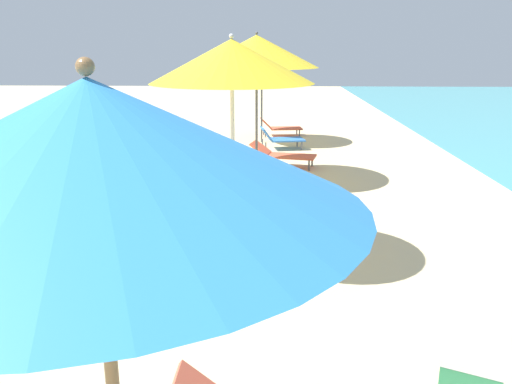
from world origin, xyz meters
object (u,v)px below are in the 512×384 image
object	(u,v)px
umbrella_second	(92,147)
lounger_fourth_shoreside	(282,154)
umbrella_third	(232,62)
cooler_box	(471,379)
lounger_third_shoreside	(278,214)
lounger_farthest_shoreside	(280,127)
umbrella_farthest	(262,55)
lounger_farthest_inland	(281,138)
umbrella_fourth	(257,51)

from	to	relation	value
umbrella_second	lounger_fourth_shoreside	distance (m)	10.49
umbrella_third	cooler_box	xyz separation A→B (m)	(2.09, -2.81, -2.35)
lounger_third_shoreside	lounger_farthest_shoreside	world-z (taller)	lounger_third_shoreside
umbrella_farthest	lounger_farthest_inland	xyz separation A→B (m)	(0.55, -1.05, -2.17)
lounger_third_shoreside	lounger_farthest_shoreside	distance (m)	8.76
umbrella_third	umbrella_farthest	bearing A→B (deg)	89.00
lounger_fourth_shoreside	umbrella_second	bearing A→B (deg)	-81.92
lounger_third_shoreside	cooler_box	distance (m)	4.18
umbrella_farthest	umbrella_third	bearing A→B (deg)	-91.00
umbrella_third	umbrella_second	bearing A→B (deg)	-90.87
umbrella_farthest	lounger_farthest_shoreside	xyz separation A→B (m)	(0.55, 1.12, -2.20)
lounger_fourth_shoreside	cooler_box	world-z (taller)	lounger_fourth_shoreside
umbrella_second	umbrella_farthest	xyz separation A→B (m)	(0.23, 13.51, 0.07)
umbrella_fourth	lounger_farthest_inland	world-z (taller)	umbrella_fourth
umbrella_fourth	umbrella_farthest	world-z (taller)	umbrella_fourth
lounger_fourth_shoreside	umbrella_farthest	world-z (taller)	umbrella_farthest
umbrella_second	lounger_farthest_inland	distance (m)	12.66
umbrella_fourth	cooler_box	bearing A→B (deg)	-74.66
umbrella_third	lounger_farthest_inland	xyz separation A→B (m)	(0.70, 7.67, -2.24)
umbrella_second	umbrella_fourth	xyz separation A→B (m)	(0.23, 9.02, 0.22)
cooler_box	umbrella_third	bearing A→B (deg)	126.61
umbrella_third	cooler_box	distance (m)	4.22
lounger_farthest_shoreside	cooler_box	bearing A→B (deg)	-91.15
umbrella_farthest	lounger_farthest_inland	world-z (taller)	umbrella_farthest
lounger_third_shoreside	umbrella_fourth	bearing A→B (deg)	89.91
lounger_third_shoreside	lounger_fourth_shoreside	size ratio (longest dim) A/B	0.92
umbrella_third	lounger_farthest_inland	distance (m)	8.03
umbrella_second	umbrella_third	bearing A→B (deg)	89.13
lounger_fourth_shoreside	umbrella_third	bearing A→B (deg)	-84.98
cooler_box	umbrella_fourth	bearing A→B (deg)	105.34
umbrella_farthest	cooler_box	distance (m)	11.92
umbrella_third	lounger_farthest_inland	bearing A→B (deg)	84.76
umbrella_third	lounger_third_shoreside	bearing A→B (deg)	61.57
umbrella_second	cooler_box	size ratio (longest dim) A/B	4.93
lounger_fourth_shoreside	umbrella_fourth	bearing A→B (deg)	-101.94
lounger_fourth_shoreside	lounger_farthest_shoreside	bearing A→B (deg)	102.56
lounger_third_shoreside	cooler_box	world-z (taller)	lounger_third_shoreside
lounger_third_shoreside	umbrella_fourth	distance (m)	3.96
lounger_farthest_shoreside	cooler_box	size ratio (longest dim) A/B	2.48
lounger_third_shoreside	cooler_box	xyz separation A→B (m)	(1.50, -3.91, -0.07)
umbrella_fourth	lounger_fourth_shoreside	size ratio (longest dim) A/B	1.89
umbrella_fourth	lounger_farthest_shoreside	xyz separation A→B (m)	(0.55, 5.61, -2.35)
lounger_third_shoreside	lounger_fourth_shoreside	xyz separation A→B (m)	(0.12, 4.37, 0.04)
umbrella_third	umbrella_farthest	size ratio (longest dim) A/B	1.03
umbrella_second	lounger_farthest_shoreside	xyz separation A→B (m)	(0.78, 14.63, -2.13)
umbrella_farthest	lounger_farthest_shoreside	distance (m)	2.53
umbrella_third	umbrella_fourth	world-z (taller)	umbrella_fourth
lounger_farthest_shoreside	cooler_box	distance (m)	12.74
umbrella_farthest	lounger_farthest_inland	size ratio (longest dim) A/B	2.20
lounger_fourth_shoreside	umbrella_farthest	size ratio (longest dim) A/B	0.57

